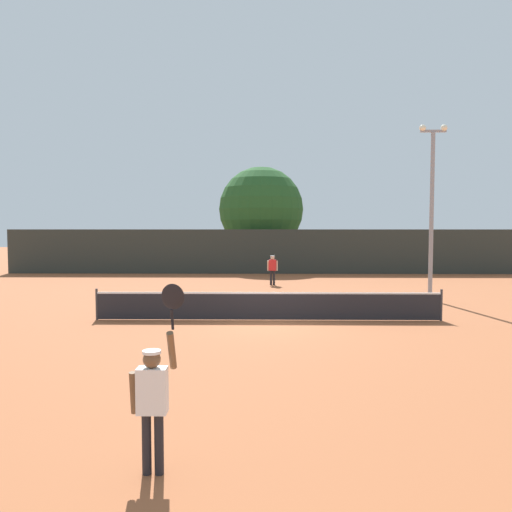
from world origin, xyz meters
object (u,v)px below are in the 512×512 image
object	(u,v)px
player_serving	(153,392)
parked_car_near	(288,256)
light_pole	(432,200)
large_tree	(261,209)
tennis_ball	(210,305)
parked_car_far	(384,256)
parked_car_mid	(336,255)
player_receiving	(272,267)

from	to	relation	value
player_serving	parked_car_near	bearing A→B (deg)	84.35
light_pole	large_tree	distance (m)	17.64
tennis_ball	parked_car_far	size ratio (longest dim) A/B	0.02
parked_car_far	player_serving	bearing A→B (deg)	-105.06
light_pole	parked_car_mid	size ratio (longest dim) A/B	1.74
player_serving	parked_car_mid	distance (m)	36.29
parked_car_mid	parked_car_far	xyz separation A→B (m)	(3.81, -0.90, 0.00)
tennis_ball	light_pole	xyz separation A→B (m)	(9.34, 1.76, 4.28)
tennis_ball	parked_car_mid	distance (m)	23.45
player_serving	parked_car_far	world-z (taller)	player_serving
player_receiving	tennis_ball	xyz separation A→B (m)	(-2.62, -7.23, -0.95)
tennis_ball	parked_car_mid	world-z (taller)	parked_car_mid
large_tree	parked_car_far	size ratio (longest dim) A/B	1.78
player_serving	light_pole	xyz separation A→B (m)	(8.62, 15.31, 3.24)
large_tree	parked_car_mid	xyz separation A→B (m)	(6.24, 4.19, -3.71)
large_tree	parked_car_far	distance (m)	11.21
player_receiving	large_tree	distance (m)	11.14
parked_car_mid	tennis_ball	bearing A→B (deg)	-106.81
large_tree	parked_car_mid	world-z (taller)	large_tree
player_receiving	large_tree	world-z (taller)	large_tree
light_pole	parked_car_near	bearing A→B (deg)	105.48
player_serving	large_tree	size ratio (longest dim) A/B	0.32
player_receiving	parked_car_near	world-z (taller)	parked_car_near
player_serving	parked_car_far	size ratio (longest dim) A/B	0.57
player_receiving	tennis_ball	distance (m)	7.74
parked_car_near	large_tree	bearing A→B (deg)	-124.18
large_tree	parked_car_near	size ratio (longest dim) A/B	1.79
player_receiving	parked_car_mid	xyz separation A→B (m)	(5.57, 14.74, -0.20)
tennis_ball	parked_car_far	distance (m)	24.25
player_receiving	parked_car_mid	world-z (taller)	parked_car_mid
player_receiving	parked_car_far	xyz separation A→B (m)	(9.38, 13.84, -0.20)
light_pole	parked_car_near	world-z (taller)	light_pole
tennis_ball	parked_car_mid	size ratio (longest dim) A/B	0.02
light_pole	parked_car_mid	bearing A→B (deg)	93.27
large_tree	parked_car_far	bearing A→B (deg)	18.15
player_serving	tennis_ball	xyz separation A→B (m)	(-0.72, 13.55, -1.03)
parked_car_far	tennis_ball	bearing A→B (deg)	-116.67
parked_car_far	parked_car_mid	bearing A→B (deg)	169.71
player_serving	tennis_ball	world-z (taller)	player_serving
player_serving	player_receiving	size ratio (longest dim) A/B	1.52
parked_car_mid	large_tree	bearing A→B (deg)	-142.49
tennis_ball	player_receiving	bearing A→B (deg)	70.10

